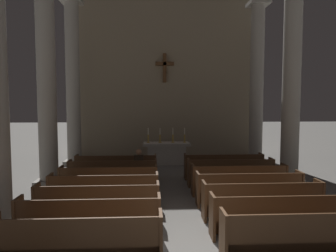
{
  "coord_description": "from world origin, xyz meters",
  "views": [
    {
      "loc": [
        -0.74,
        -5.55,
        2.91
      ],
      "look_at": [
        0.0,
        7.9,
        1.89
      ],
      "focal_mm": 34.18,
      "sensor_mm": 36.0,
      "label": 1
    }
  ],
  "objects_px": {
    "pew_right_row_2": "(279,215)",
    "column_left_third": "(73,85)",
    "pew_left_row_5": "(109,181)",
    "pew_right_row_1": "(302,235)",
    "candlestick_outer_left": "(148,138)",
    "lone_worshipper": "(139,167)",
    "pew_left_row_7": "(116,167)",
    "pew_left_row_3": "(98,203)",
    "pew_left_row_1": "(78,241)",
    "pew_right_row_4": "(249,189)",
    "candlestick_outer_right": "(185,138)",
    "pew_right_row_5": "(239,180)",
    "pew_left_row_2": "(89,219)",
    "column_right_second": "(292,80)",
    "candlestick_inner_left": "(160,138)",
    "pew_right_row_6": "(231,172)",
    "candlestick_inner_right": "(173,138)",
    "altar": "(166,153)",
    "pew_left_row_6": "(113,174)",
    "pew_right_row_3": "(262,200)",
    "pew_right_row_7": "(224,166)",
    "column_right_third": "(257,85)",
    "column_left_second": "(46,79)",
    "pew_left_row_4": "(104,191)"
  },
  "relations": [
    {
      "from": "pew_right_row_2",
      "to": "column_left_third",
      "type": "xyz_separation_m",
      "value": [
        -6.3,
        8.37,
        3.2
      ]
    },
    {
      "from": "pew_left_row_5",
      "to": "pew_right_row_1",
      "type": "distance_m",
      "value": 5.82
    },
    {
      "from": "candlestick_outer_left",
      "to": "lone_worshipper",
      "type": "relative_size",
      "value": 0.52
    },
    {
      "from": "pew_left_row_7",
      "to": "pew_right_row_1",
      "type": "distance_m",
      "value": 7.48
    },
    {
      "from": "pew_left_row_3",
      "to": "pew_left_row_5",
      "type": "xyz_separation_m",
      "value": [
        0.0,
        2.1,
        0.0
      ]
    },
    {
      "from": "pew_left_row_1",
      "to": "column_left_third",
      "type": "distance_m",
      "value": 10.2
    },
    {
      "from": "pew_right_row_4",
      "to": "candlestick_outer_right",
      "type": "bearing_deg",
      "value": 100.85
    },
    {
      "from": "pew_left_row_1",
      "to": "pew_right_row_5",
      "type": "bearing_deg",
      "value": 46.09
    },
    {
      "from": "pew_left_row_1",
      "to": "pew_right_row_5",
      "type": "height_order",
      "value": "same"
    },
    {
      "from": "pew_left_row_2",
      "to": "column_right_second",
      "type": "distance_m",
      "value": 8.44
    },
    {
      "from": "pew_left_row_2",
      "to": "candlestick_inner_left",
      "type": "relative_size",
      "value": 4.33
    },
    {
      "from": "pew_right_row_2",
      "to": "pew_right_row_6",
      "type": "height_order",
      "value": "same"
    },
    {
      "from": "pew_left_row_5",
      "to": "candlestick_inner_right",
      "type": "xyz_separation_m",
      "value": [
        2.32,
        5.05,
        0.75
      ]
    },
    {
      "from": "pew_left_row_1",
      "to": "lone_worshipper",
      "type": "bearing_deg",
      "value": 80.6
    },
    {
      "from": "candlestick_outer_left",
      "to": "candlestick_inner_left",
      "type": "relative_size",
      "value": 1.0
    },
    {
      "from": "column_left_third",
      "to": "altar",
      "type": "distance_m",
      "value": 5.31
    },
    {
      "from": "column_left_third",
      "to": "pew_left_row_7",
      "type": "bearing_deg",
      "value": -54.16
    },
    {
      "from": "pew_left_row_7",
      "to": "column_left_third",
      "type": "xyz_separation_m",
      "value": [
        -2.26,
        3.13,
        3.2
      ]
    },
    {
      "from": "pew_left_row_6",
      "to": "column_right_second",
      "type": "xyz_separation_m",
      "value": [
        6.3,
        0.42,
        3.2
      ]
    },
    {
      "from": "pew_right_row_1",
      "to": "pew_right_row_4",
      "type": "distance_m",
      "value": 3.15
    },
    {
      "from": "pew_left_row_7",
      "to": "candlestick_outer_left",
      "type": "xyz_separation_m",
      "value": [
        1.17,
        2.96,
        0.75
      ]
    },
    {
      "from": "pew_left_row_2",
      "to": "pew_right_row_3",
      "type": "xyz_separation_m",
      "value": [
        4.04,
        1.05,
        0.0
      ]
    },
    {
      "from": "pew_right_row_3",
      "to": "column_right_second",
      "type": "relative_size",
      "value": 0.39
    },
    {
      "from": "pew_right_row_5",
      "to": "lone_worshipper",
      "type": "bearing_deg",
      "value": 161.05
    },
    {
      "from": "pew_left_row_7",
      "to": "pew_right_row_7",
      "type": "height_order",
      "value": "same"
    },
    {
      "from": "pew_left_row_2",
      "to": "pew_left_row_3",
      "type": "relative_size",
      "value": 1.0
    },
    {
      "from": "pew_left_row_5",
      "to": "pew_right_row_2",
      "type": "bearing_deg",
      "value": -37.92
    },
    {
      "from": "pew_left_row_2",
      "to": "column_right_second",
      "type": "bearing_deg",
      "value": 36.26
    },
    {
      "from": "pew_right_row_4",
      "to": "candlestick_outer_right",
      "type": "relative_size",
      "value": 4.33
    },
    {
      "from": "pew_left_row_3",
      "to": "pew_right_row_7",
      "type": "distance_m",
      "value": 5.82
    },
    {
      "from": "pew_left_row_5",
      "to": "pew_right_row_5",
      "type": "bearing_deg",
      "value": 0.0
    },
    {
      "from": "pew_left_row_6",
      "to": "pew_right_row_6",
      "type": "height_order",
      "value": "same"
    },
    {
      "from": "pew_left_row_6",
      "to": "column_right_third",
      "type": "height_order",
      "value": "column_right_third"
    },
    {
      "from": "pew_left_row_2",
      "to": "altar",
      "type": "height_order",
      "value": "altar"
    },
    {
      "from": "column_left_third",
      "to": "column_right_third",
      "type": "bearing_deg",
      "value": 0.0
    },
    {
      "from": "pew_right_row_2",
      "to": "column_left_second",
      "type": "relative_size",
      "value": 0.39
    },
    {
      "from": "column_right_third",
      "to": "lone_worshipper",
      "type": "distance_m",
      "value": 7.44
    },
    {
      "from": "candlestick_inner_right",
      "to": "pew_left_row_3",
      "type": "bearing_deg",
      "value": -107.97
    },
    {
      "from": "pew_right_row_1",
      "to": "pew_left_row_7",
      "type": "bearing_deg",
      "value": 122.69
    },
    {
      "from": "pew_left_row_5",
      "to": "candlestick_inner_right",
      "type": "distance_m",
      "value": 5.61
    },
    {
      "from": "pew_left_row_6",
      "to": "candlestick_outer_left",
      "type": "bearing_deg",
      "value": 73.72
    },
    {
      "from": "column_left_second",
      "to": "candlestick_inner_right",
      "type": "height_order",
      "value": "column_left_second"
    },
    {
      "from": "pew_left_row_4",
      "to": "column_right_second",
      "type": "xyz_separation_m",
      "value": [
        6.3,
        2.52,
        3.2
      ]
    },
    {
      "from": "candlestick_outer_left",
      "to": "pew_right_row_7",
      "type": "bearing_deg",
      "value": -45.86
    },
    {
      "from": "pew_right_row_6",
      "to": "candlestick_inner_right",
      "type": "xyz_separation_m",
      "value": [
        -1.72,
        4.01,
        0.75
      ]
    },
    {
      "from": "pew_left_row_1",
      "to": "pew_right_row_5",
      "type": "xyz_separation_m",
      "value": [
        4.04,
        4.2,
        0.0
      ]
    },
    {
      "from": "pew_right_row_1",
      "to": "candlestick_outer_right",
      "type": "distance_m",
      "value": 9.35
    },
    {
      "from": "pew_left_row_2",
      "to": "pew_right_row_2",
      "type": "bearing_deg",
      "value": 0.0
    },
    {
      "from": "pew_left_row_1",
      "to": "pew_right_row_6",
      "type": "distance_m",
      "value": 6.62
    },
    {
      "from": "candlestick_outer_left",
      "to": "candlestick_inner_left",
      "type": "distance_m",
      "value": 0.55
    }
  ]
}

